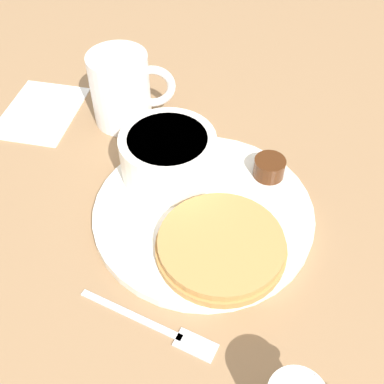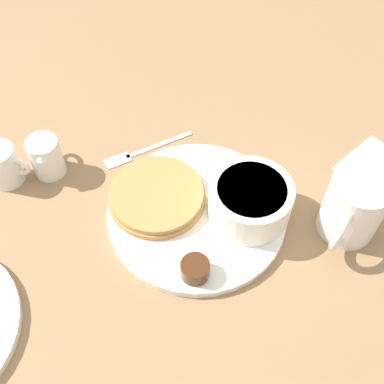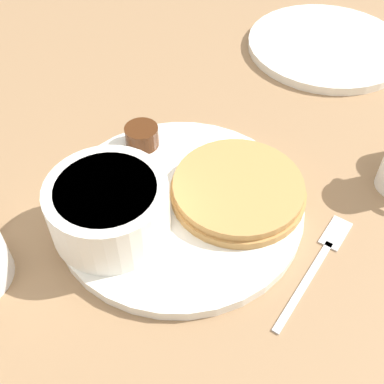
{
  "view_description": "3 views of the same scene",
  "coord_description": "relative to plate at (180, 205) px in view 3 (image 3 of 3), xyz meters",
  "views": [
    {
      "loc": [
        0.34,
        0.12,
        0.43
      ],
      "look_at": [
        0.01,
        -0.01,
        0.05
      ],
      "focal_mm": 45.0,
      "sensor_mm": 36.0,
      "label": 1
    },
    {
      "loc": [
        -0.32,
        0.21,
        0.57
      ],
      "look_at": [
        0.02,
        -0.0,
        0.04
      ],
      "focal_mm": 45.0,
      "sensor_mm": 36.0,
      "label": 2
    },
    {
      "loc": [
        0.17,
        -0.27,
        0.38
      ],
      "look_at": [
        0.02,
        -0.01,
        0.04
      ],
      "focal_mm": 45.0,
      "sensor_mm": 36.0,
      "label": 3
    }
  ],
  "objects": [
    {
      "name": "pancake_stack",
      "position": [
        0.05,
        0.04,
        0.01
      ],
      "size": [
        0.14,
        0.14,
        0.02
      ],
      "color": "#B78447",
      "rests_on": "plate"
    },
    {
      "name": "syrup_cup",
      "position": [
        -0.08,
        0.05,
        0.02
      ],
      "size": [
        0.04,
        0.04,
        0.02
      ],
      "color": "#47230F",
      "rests_on": "plate"
    },
    {
      "name": "plate",
      "position": [
        0.0,
        0.0,
        0.0
      ],
      "size": [
        0.25,
        0.25,
        0.01
      ],
      "color": "white",
      "rests_on": "ground_plane"
    },
    {
      "name": "bowl",
      "position": [
        -0.04,
        -0.06,
        0.04
      ],
      "size": [
        0.11,
        0.11,
        0.06
      ],
      "color": "white",
      "rests_on": "plate"
    },
    {
      "name": "fork",
      "position": [
        0.15,
        0.01,
        -0.0
      ],
      "size": [
        0.03,
        0.15,
        0.0
      ],
      "color": "silver",
      "rests_on": "ground_plane"
    },
    {
      "name": "ground_plane",
      "position": [
        0.0,
        0.0,
        -0.01
      ],
      "size": [
        4.0,
        4.0,
        0.0
      ],
      "primitive_type": "plane",
      "color": "#93704C"
    },
    {
      "name": "far_plate",
      "position": [
        0.03,
        0.37,
        0.0
      ],
      "size": [
        0.23,
        0.23,
        0.01
      ],
      "color": "white",
      "rests_on": "ground_plane"
    },
    {
      "name": "butter_ramekin",
      "position": [
        -0.06,
        -0.07,
        0.02
      ],
      "size": [
        0.05,
        0.05,
        0.04
      ],
      "color": "white",
      "rests_on": "plate"
    }
  ]
}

